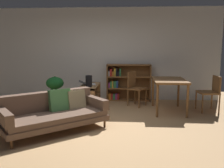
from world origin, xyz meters
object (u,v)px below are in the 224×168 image
at_px(open_laptop, 88,84).
at_px(dining_chair_near, 135,87).
at_px(media_console, 90,97).
at_px(bookshelf, 126,82).
at_px(fabric_couch, 54,112).
at_px(desk_speaker, 89,81).
at_px(potted_floor_plant, 55,89).
at_px(dining_table, 169,83).
at_px(dining_chair_far, 211,91).

bearing_deg(open_laptop, dining_chair_near, 10.79).
xyz_separation_m(media_console, bookshelf, (0.91, 1.00, 0.23)).
relative_size(fabric_couch, media_console, 1.77).
bearing_deg(desk_speaker, dining_chair_near, 25.86).
relative_size(potted_floor_plant, dining_table, 0.73).
distance_m(fabric_couch, desk_speaker, 1.59).
height_order(media_console, dining_chair_far, dining_chair_far).
relative_size(desk_speaker, dining_chair_far, 0.32).
height_order(fabric_couch, dining_chair_near, dining_chair_near).
xyz_separation_m(open_laptop, dining_chair_near, (1.22, 0.23, -0.11)).
relative_size(open_laptop, dining_table, 0.42).
distance_m(media_console, dining_table, 2.04).
xyz_separation_m(fabric_couch, dining_table, (2.39, 1.51, 0.35)).
height_order(desk_speaker, dining_chair_far, desk_speaker).
xyz_separation_m(potted_floor_plant, bookshelf, (1.79, 1.12, 0.02)).
distance_m(media_console, bookshelf, 1.37).
height_order(media_console, bookshelf, bookshelf).
xyz_separation_m(dining_table, bookshelf, (-1.07, 1.21, -0.17)).
bearing_deg(bookshelf, media_console, -132.51).
relative_size(potted_floor_plant, dining_chair_near, 0.92).
distance_m(dining_table, dining_chair_far, 1.05).
bearing_deg(open_laptop, dining_table, -8.46).
relative_size(media_console, dining_chair_far, 1.31).
bearing_deg(desk_speaker, dining_chair_far, 2.33).
relative_size(fabric_couch, potted_floor_plant, 2.42).
bearing_deg(bookshelf, dining_chair_near, -69.27).
height_order(desk_speaker, dining_table, desk_speaker).
distance_m(desk_speaker, bookshelf, 1.54).
bearing_deg(bookshelf, dining_table, -48.59).
bearing_deg(dining_chair_far, bookshelf, 152.07).
height_order(potted_floor_plant, dining_chair_far, dining_chair_far).
height_order(fabric_couch, potted_floor_plant, potted_floor_plant).
bearing_deg(open_laptop, media_console, -58.83).
bearing_deg(dining_table, desk_speaker, -179.37).
distance_m(fabric_couch, potted_floor_plant, 1.67).
bearing_deg(media_console, bookshelf, 47.49).
xyz_separation_m(dining_chair_near, dining_chair_far, (1.84, -0.44, -0.01)).
xyz_separation_m(media_console, dining_table, (1.99, -0.22, 0.40)).
relative_size(dining_table, bookshelf, 0.89).
height_order(fabric_couch, open_laptop, fabric_couch).
relative_size(fabric_couch, open_laptop, 4.21).
xyz_separation_m(open_laptop, dining_chair_far, (3.07, -0.20, -0.12)).
bearing_deg(potted_floor_plant, dining_table, -1.84).
relative_size(media_console, dining_table, 0.99).
bearing_deg(dining_table, open_laptop, 171.54).
height_order(dining_table, dining_chair_near, dining_chair_near).
distance_m(fabric_couch, dining_table, 2.85).
xyz_separation_m(fabric_couch, potted_floor_plant, (-0.46, 1.60, 0.16)).
distance_m(media_console, dining_chair_far, 3.03).
bearing_deg(dining_table, fabric_couch, -147.81).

